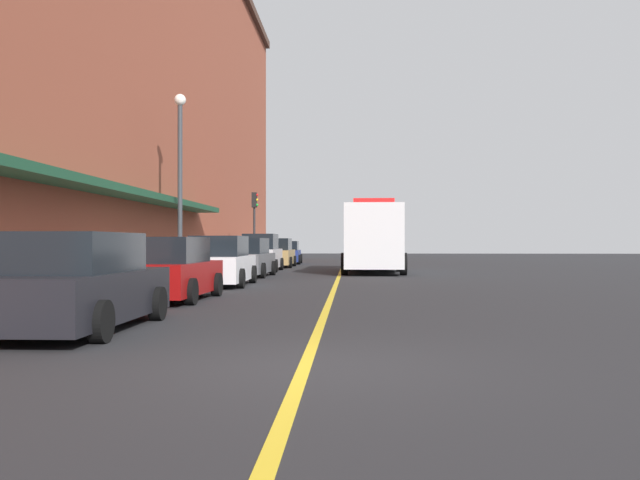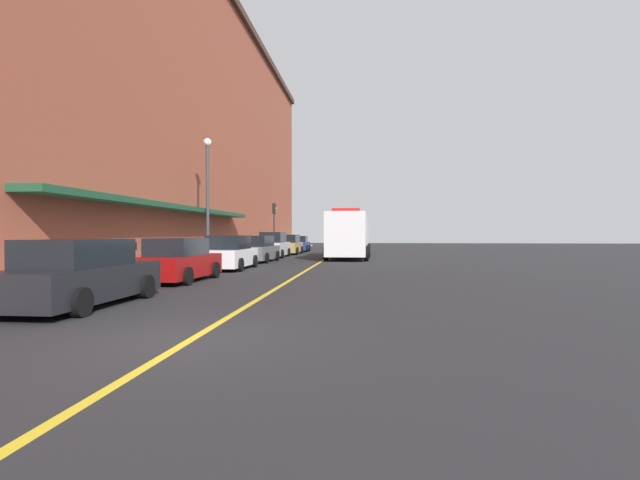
# 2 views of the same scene
# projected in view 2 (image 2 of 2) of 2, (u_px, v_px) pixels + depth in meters

# --- Properties ---
(ground_plane) EXTENTS (112.00, 112.00, 0.00)m
(ground_plane) POSITION_uv_depth(u_px,v_px,m) (325.00, 259.00, 32.89)
(ground_plane) COLOR #232326
(sidewalk_left) EXTENTS (2.40, 70.00, 0.15)m
(sidewalk_left) POSITION_uv_depth(u_px,v_px,m) (239.00, 258.00, 33.51)
(sidewalk_left) COLOR #ADA8A0
(sidewalk_left) RESTS_ON ground
(lane_center_stripe) EXTENTS (0.16, 70.00, 0.01)m
(lane_center_stripe) POSITION_uv_depth(u_px,v_px,m) (325.00, 259.00, 32.89)
(lane_center_stripe) COLOR gold
(lane_center_stripe) RESTS_ON ground
(brick_building_left) EXTENTS (13.74, 64.00, 19.97)m
(brick_building_left) POSITION_uv_depth(u_px,v_px,m) (130.00, 117.00, 33.13)
(brick_building_left) COLOR brown
(brick_building_left) RESTS_ON ground
(parked_car_0) EXTENTS (2.00, 4.82, 1.65)m
(parked_car_0) POSITION_uv_depth(u_px,v_px,m) (82.00, 275.00, 11.51)
(parked_car_0) COLOR black
(parked_car_0) RESTS_ON ground
(parked_car_1) EXTENTS (2.04, 4.47, 1.61)m
(parked_car_1) POSITION_uv_depth(u_px,v_px,m) (179.00, 261.00, 17.57)
(parked_car_1) COLOR maroon
(parked_car_1) RESTS_ON ground
(parked_car_2) EXTENTS (2.05, 4.70, 1.69)m
(parked_car_2) POSITION_uv_depth(u_px,v_px,m) (230.00, 253.00, 23.49)
(parked_car_2) COLOR silver
(parked_car_2) RESTS_ON ground
(parked_car_3) EXTENTS (2.09, 4.51, 1.65)m
(parked_car_3) POSITION_uv_depth(u_px,v_px,m) (258.00, 250.00, 29.61)
(parked_car_3) COLOR #595B60
(parked_car_3) RESTS_ON ground
(parked_car_4) EXTENTS (1.95, 4.56, 1.89)m
(parked_car_4) POSITION_uv_depth(u_px,v_px,m) (274.00, 246.00, 35.20)
(parked_car_4) COLOR silver
(parked_car_4) RESTS_ON ground
(parked_car_5) EXTENTS (2.07, 4.81, 1.69)m
(parked_car_5) POSITION_uv_depth(u_px,v_px,m) (289.00, 245.00, 40.87)
(parked_car_5) COLOR #A5844C
(parked_car_5) RESTS_ON ground
(parked_car_6) EXTENTS (2.17, 4.32, 1.54)m
(parked_car_6) POSITION_uv_depth(u_px,v_px,m) (299.00, 244.00, 46.86)
(parked_car_6) COLOR navy
(parked_car_6) RESTS_ON ground
(box_truck) EXTENTS (3.09, 9.26, 3.42)m
(box_truck) POSITION_uv_depth(u_px,v_px,m) (349.00, 236.00, 33.82)
(box_truck) COLOR silver
(box_truck) RESTS_ON ground
(parking_meter_0) EXTENTS (0.14, 0.18, 1.33)m
(parking_meter_0) POSITION_uv_depth(u_px,v_px,m) (261.00, 243.00, 36.64)
(parking_meter_0) COLOR #4C4C51
(parking_meter_0) RESTS_ON sidewalk_left
(parking_meter_1) EXTENTS (0.14, 0.18, 1.33)m
(parking_meter_1) POSITION_uv_depth(u_px,v_px,m) (248.00, 244.00, 32.72)
(parking_meter_1) COLOR #4C4C51
(parking_meter_1) RESTS_ON sidewalk_left
(parking_meter_2) EXTENTS (0.14, 0.18, 1.33)m
(parking_meter_2) POSITION_uv_depth(u_px,v_px,m) (134.00, 254.00, 16.80)
(parking_meter_2) COLOR #4C4C51
(parking_meter_2) RESTS_ON sidewalk_left
(street_lamp_left) EXTENTS (0.44, 0.44, 6.94)m
(street_lamp_left) POSITION_uv_depth(u_px,v_px,m) (208.00, 187.00, 26.29)
(street_lamp_left) COLOR #33383D
(street_lamp_left) RESTS_ON sidewalk_left
(traffic_light_near) EXTENTS (0.38, 0.36, 4.30)m
(traffic_light_near) POSITION_uv_depth(u_px,v_px,m) (274.00, 218.00, 41.66)
(traffic_light_near) COLOR #232326
(traffic_light_near) RESTS_ON sidewalk_left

